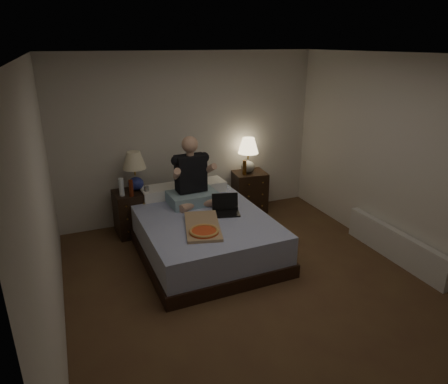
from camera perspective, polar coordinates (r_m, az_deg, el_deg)
name	(u,v)px	position (r m, az deg, el deg)	size (l,w,h in m)	color
floor	(254,288)	(4.65, 4.35, -13.55)	(4.00, 4.50, 0.00)	brown
ceiling	(262,55)	(3.85, 5.40, 18.95)	(4.00, 4.50, 0.00)	white
wall_back	(190,138)	(6.09, -4.89, 7.69)	(4.00, 2.50, 0.00)	beige
wall_left	(45,214)	(3.68, -24.20, -2.93)	(4.50, 2.50, 0.00)	beige
wall_right	(407,163)	(5.27, 24.65, 3.80)	(4.50, 2.50, 0.00)	beige
bed	(202,233)	(5.26, -3.10, -5.87)	(1.56, 2.08, 0.52)	#5768AF
nightstand_left	(133,213)	(5.86, -12.84, -2.88)	(0.49, 0.44, 0.64)	black
nightstand_right	(249,191)	(6.50, 3.60, 0.09)	(0.51, 0.45, 0.66)	black
lamp_left	(135,171)	(5.71, -12.62, 2.93)	(0.32, 0.32, 0.56)	navy
lamp_right	(248,155)	(6.30, 3.46, 5.24)	(0.32, 0.32, 0.56)	gray
water_bottle	(121,187)	(5.58, -14.44, 0.68)	(0.07, 0.07, 0.25)	silver
soda_can	(147,190)	(5.63, -11.00, 0.33)	(0.07, 0.07, 0.10)	#A5A6A1
beer_bottle_left	(131,188)	(5.54, -13.13, 0.54)	(0.06, 0.06, 0.23)	#551D0C
beer_bottle_right	(245,167)	(6.24, 2.95, 3.52)	(0.06, 0.06, 0.23)	#4F2D0B
person	(192,171)	(5.37, -4.60, 3.00)	(0.66, 0.52, 0.93)	black
laptop	(226,206)	(5.12, 0.32, -1.95)	(0.34, 0.28, 0.24)	black
pizza_box	(204,232)	(4.61, -2.88, -5.73)	(0.40, 0.76, 0.08)	tan
radiator	(395,245)	(5.53, 23.20, -6.99)	(0.10, 1.60, 0.40)	silver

